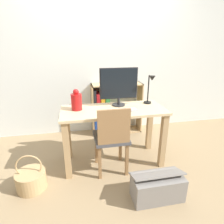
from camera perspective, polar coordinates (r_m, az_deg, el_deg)
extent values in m
plane|color=#997F5B|center=(2.65, 0.44, -14.58)|extent=(10.00, 10.00, 0.00)
cube|color=silver|center=(3.24, -3.50, 16.41)|extent=(8.00, 0.05, 2.60)
cube|color=#D8BC8C|center=(2.31, 0.49, 0.55)|extent=(1.29, 0.56, 0.03)
cube|color=tan|center=(2.23, -13.56, -11.51)|extent=(0.07, 0.07, 0.72)
cube|color=tan|center=(2.46, 15.28, -8.56)|extent=(0.07, 0.07, 0.72)
cube|color=tan|center=(2.63, -13.31, -6.42)|extent=(0.07, 0.07, 0.72)
cube|color=tan|center=(2.82, 11.33, -4.35)|extent=(0.07, 0.07, 0.72)
cylinder|color=#232326|center=(2.45, 2.02, 2.25)|extent=(0.17, 0.17, 0.02)
cylinder|color=#232326|center=(2.43, 2.03, 3.42)|extent=(0.04, 0.04, 0.09)
cube|color=#232326|center=(2.38, 2.07, 8.70)|extent=(0.48, 0.02, 0.39)
cube|color=black|center=(2.38, 2.10, 8.67)|extent=(0.46, 0.03, 0.37)
cube|color=#B2B2B7|center=(2.24, 2.85, 0.52)|extent=(0.38, 0.11, 0.02)
cylinder|color=red|center=(2.30, -10.76, 3.02)|extent=(0.13, 0.13, 0.20)
sphere|color=red|center=(2.26, -10.96, 6.02)|extent=(0.07, 0.07, 0.07)
cylinder|color=black|center=(2.58, 10.72, 2.89)|extent=(0.10, 0.10, 0.02)
cylinder|color=black|center=(2.53, 11.00, 6.94)|extent=(0.02, 0.02, 0.36)
cylinder|color=black|center=(2.45, 11.71, 10.70)|extent=(0.01, 0.10, 0.01)
cone|color=black|center=(2.41, 12.14, 10.03)|extent=(0.08, 0.08, 0.06)
cube|color=#4C4C51|center=(2.28, -0.37, -7.66)|extent=(0.40, 0.40, 0.04)
cube|color=olive|center=(2.02, 0.62, -4.56)|extent=(0.36, 0.03, 0.40)
cube|color=olive|center=(2.25, -3.75, -15.21)|extent=(0.04, 0.04, 0.43)
cube|color=olive|center=(2.30, 4.53, -14.27)|extent=(0.04, 0.04, 0.43)
cube|color=olive|center=(2.52, -4.77, -10.98)|extent=(0.04, 0.04, 0.43)
cube|color=olive|center=(2.56, 2.56, -10.27)|extent=(0.04, 0.04, 0.43)
cube|color=tan|center=(3.22, -5.94, 0.60)|extent=(0.02, 0.28, 0.88)
cube|color=tan|center=(3.39, 8.36, 1.54)|extent=(0.02, 0.28, 0.88)
cube|color=tan|center=(3.45, 1.34, -5.67)|extent=(0.86, 0.28, 0.02)
cube|color=tan|center=(3.17, 1.47, 8.45)|extent=(0.86, 0.28, 0.02)
cube|color=tan|center=(3.28, 1.40, 1.09)|extent=(0.82, 0.28, 0.02)
cube|color=navy|center=(3.32, -5.05, -3.42)|extent=(0.05, 0.24, 0.34)
cube|color=black|center=(3.32, -4.04, -3.19)|extent=(0.05, 0.24, 0.36)
cube|color=beige|center=(3.35, -3.15, -4.06)|extent=(0.05, 0.24, 0.24)
cube|color=navy|center=(3.33, -1.97, -2.97)|extent=(0.07, 0.24, 0.37)
cube|color=navy|center=(3.37, -0.88, -3.90)|extent=(0.04, 0.24, 0.24)
cube|color=black|center=(3.37, 0.20, -3.52)|extent=(0.06, 0.24, 0.28)
cube|color=black|center=(3.17, -5.36, 3.77)|extent=(0.04, 0.24, 0.35)
cube|color=red|center=(3.18, -4.32, 3.29)|extent=(0.06, 0.24, 0.28)
cube|color=orange|center=(3.18, -3.02, 4.21)|extent=(0.06, 0.24, 0.38)
cube|color=#2D7F38|center=(3.19, -1.59, 4.16)|extent=(0.07, 0.24, 0.37)
cylinder|color=tan|center=(2.36, -23.39, -18.51)|extent=(0.32, 0.32, 0.21)
torus|color=tan|center=(2.25, -24.05, -14.86)|extent=(0.27, 0.02, 0.27)
cube|color=gray|center=(2.11, 13.69, -21.47)|extent=(0.52, 0.24, 0.26)
cube|color=gray|center=(2.06, 13.44, -17.74)|extent=(0.53, 0.24, 0.10)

